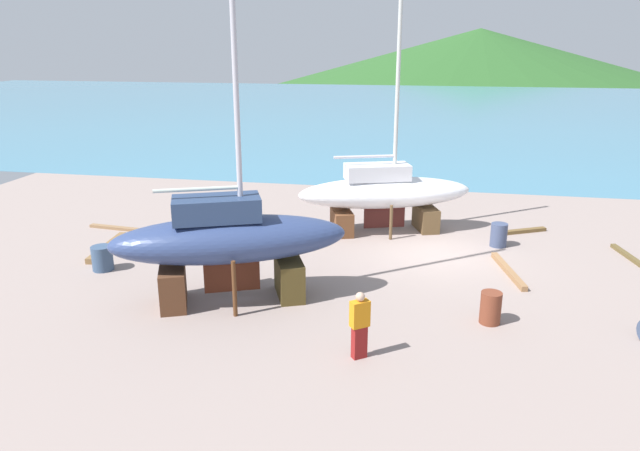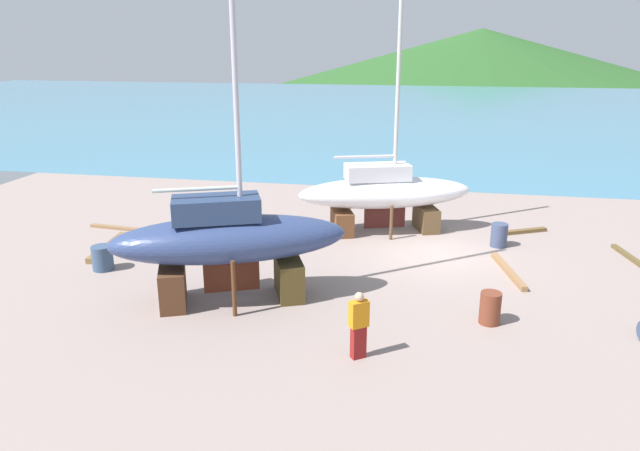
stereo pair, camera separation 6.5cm
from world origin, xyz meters
name	(u,v)px [view 1 (the left image)]	position (x,y,z in m)	size (l,w,h in m)	color
ground_plane	(435,272)	(0.00, -1.75, 0.00)	(44.81, 44.81, 0.00)	gray
sea_water	(438,110)	(0.00, 46.24, 0.00)	(158.85, 73.58, 0.01)	teal
headland_hill	(478,68)	(10.95, 156.89, 0.00)	(156.00, 156.00, 21.05)	#285624
sailboat_small_center	(229,240)	(-5.78, -5.03, 1.84)	(6.85, 4.31, 12.08)	#4A3C1B
sailboat_far_slipway	(384,193)	(-2.05, 2.30, 1.57)	(6.99, 3.95, 10.20)	brown
worker	(360,324)	(-1.76, -7.57, 0.87)	(0.50, 0.45, 1.67)	maroon
barrel_ochre	(102,258)	(-10.71, -3.55, 0.40)	(0.67, 0.67, 0.81)	#374D6B
barrel_rust_far	(499,235)	(2.23, 1.31, 0.43)	(0.59, 0.59, 0.86)	#3C4766
barrel_blue_faded	(491,308)	(1.43, -5.12, 0.44)	(0.55, 0.55, 0.87)	brown
timber_plank_near	(121,228)	(-12.31, 0.53, 0.06)	(2.78, 0.23, 0.11)	olive
timber_short_cross	(107,247)	(-11.62, -1.75, 0.10)	(2.94, 0.24, 0.19)	brown
timber_long_fore	(508,271)	(2.31, -1.36, 0.08)	(3.02, 0.19, 0.17)	olive
timber_long_aft	(627,255)	(6.54, 0.96, 0.06)	(2.12, 0.18, 0.13)	brown
timber_plank_far	(522,231)	(3.31, 3.13, 0.07)	(2.05, 0.23, 0.14)	brown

